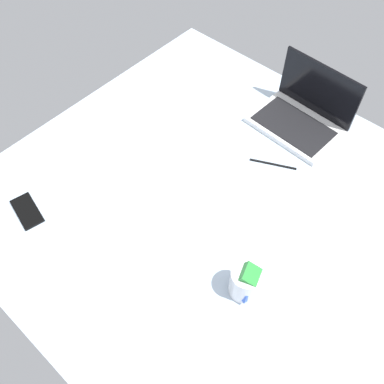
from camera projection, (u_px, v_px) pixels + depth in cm
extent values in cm
cube|color=silver|center=(251.00, 243.00, 145.68)|extent=(180.00, 140.00, 18.00)
cube|color=silver|center=(295.00, 126.00, 164.41)|extent=(34.14, 24.66, 2.00)
cube|color=black|center=(294.00, 125.00, 162.81)|extent=(29.83, 18.46, 0.40)
cube|color=black|center=(319.00, 89.00, 159.63)|extent=(33.01, 2.69, 21.00)
cylinder|color=silver|center=(245.00, 282.00, 121.77)|extent=(9.00, 9.00, 11.00)
cube|color=blue|center=(245.00, 290.00, 122.09)|extent=(5.98, 6.08, 4.49)
cube|color=yellow|center=(245.00, 279.00, 120.23)|extent=(5.40, 7.00, 5.35)
cube|color=#268C33|center=(250.00, 275.00, 117.24)|extent=(7.03, 6.99, 5.20)
cube|color=black|center=(27.00, 211.00, 142.08)|extent=(15.18, 9.80, 0.80)
cube|color=black|center=(273.00, 164.00, 154.03)|extent=(15.49, 8.11, 0.60)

